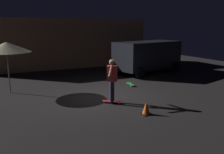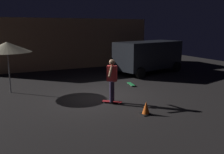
# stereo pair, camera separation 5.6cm
# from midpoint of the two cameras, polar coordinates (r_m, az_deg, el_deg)

# --- Properties ---
(ground_plane) EXTENTS (28.00, 28.00, 0.00)m
(ground_plane) POSITION_cam_midpoint_polar(r_m,az_deg,el_deg) (10.26, -2.74, -4.85)
(ground_plane) COLOR black
(low_building) EXTENTS (11.84, 3.55, 3.54)m
(low_building) POSITION_cam_midpoint_polar(r_m,az_deg,el_deg) (18.93, -10.75, 8.08)
(low_building) COLOR #AD7F56
(low_building) RESTS_ON ground_plane
(parked_van) EXTENTS (4.93, 3.16, 2.03)m
(parked_van) POSITION_cam_midpoint_polar(r_m,az_deg,el_deg) (15.76, 8.81, 5.21)
(parked_van) COLOR black
(parked_van) RESTS_ON ground_plane
(patio_umbrella) EXTENTS (2.10, 2.10, 2.30)m
(patio_umbrella) POSITION_cam_midpoint_polar(r_m,az_deg,el_deg) (11.55, -23.63, 6.54)
(patio_umbrella) COLOR slate
(patio_umbrella) RESTS_ON ground_plane
(skateboard_ridden) EXTENTS (0.74, 0.64, 0.07)m
(skateboard_ridden) POSITION_cam_midpoint_polar(r_m,az_deg,el_deg) (9.48, 0.17, -5.90)
(skateboard_ridden) COLOR #AD1E23
(skateboard_ridden) RESTS_ON ground_plane
(skateboard_spare) EXTENTS (0.35, 0.80, 0.07)m
(skateboard_spare) POSITION_cam_midpoint_polar(r_m,az_deg,el_deg) (12.37, 4.66, -1.70)
(skateboard_spare) COLOR green
(skateboard_spare) RESTS_ON ground_plane
(skater) EXTENTS (0.68, 0.83, 1.67)m
(skater) POSITION_cam_midpoint_polar(r_m,az_deg,el_deg) (9.23, 0.17, -0.08)
(skater) COLOR #382D4C
(skater) RESTS_ON skateboard_ridden
(traffic_cone) EXTENTS (0.34, 0.34, 0.46)m
(traffic_cone) POSITION_cam_midpoint_polar(r_m,az_deg,el_deg) (8.33, 8.29, -7.42)
(traffic_cone) COLOR black
(traffic_cone) RESTS_ON ground_plane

